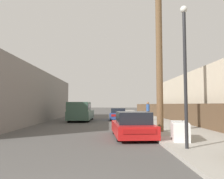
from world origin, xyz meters
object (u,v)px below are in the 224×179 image
object	(u,v)px
utility_pole	(159,53)
pedestrian	(148,110)
discarded_fridge	(180,131)
car_parked_mid	(118,114)
parked_sports_car_red	(132,126)
pickup_truck	(81,112)
street_lamp	(185,65)

from	to	relation	value
utility_pole	pedestrian	size ratio (longest dim) A/B	4.97
discarded_fridge	pedestrian	world-z (taller)	pedestrian
pedestrian	car_parked_mid	bearing A→B (deg)	146.00
car_parked_mid	pedestrian	size ratio (longest dim) A/B	2.30
parked_sports_car_red	pickup_truck	distance (m)	11.34
parked_sports_car_red	car_parked_mid	world-z (taller)	parked_sports_car_red
car_parked_mid	pedestrian	world-z (taller)	pedestrian
pickup_truck	utility_pole	bearing A→B (deg)	123.65
street_lamp	car_parked_mid	bearing A→B (deg)	96.02
car_parked_mid	utility_pole	xyz separation A→B (m)	(1.92, -11.18, 4.11)
discarded_fridge	car_parked_mid	distance (m)	14.30
street_lamp	pedestrian	size ratio (longest dim) A/B	2.85
utility_pole	pedestrian	world-z (taller)	utility_pole
discarded_fridge	utility_pole	size ratio (longest dim) A/B	0.21
discarded_fridge	street_lamp	xyz separation A→B (m)	(-0.38, -1.93, 2.58)
car_parked_mid	discarded_fridge	bearing A→B (deg)	-77.88
pickup_truck	street_lamp	distance (m)	15.16
discarded_fridge	pedestrian	bearing A→B (deg)	98.47
discarded_fridge	pedestrian	xyz separation A→B (m)	(0.80, 12.21, 0.55)
utility_pole	street_lamp	xyz separation A→B (m)	(-0.22, -4.90, -1.61)
pickup_truck	pedestrian	world-z (taller)	pedestrian
pickup_truck	street_lamp	bearing A→B (deg)	112.83
parked_sports_car_red	pickup_truck	size ratio (longest dim) A/B	0.73
parked_sports_car_red	utility_pole	distance (m)	4.75
car_parked_mid	pickup_truck	size ratio (longest dim) A/B	0.74
parked_sports_car_red	pedestrian	xyz separation A→B (m)	(2.75, 10.80, 0.47)
car_parked_mid	utility_pole	distance (m)	12.07
car_parked_mid	pickup_truck	world-z (taller)	pickup_truck
car_parked_mid	pedestrian	xyz separation A→B (m)	(2.88, -1.94, 0.47)
parked_sports_car_red	street_lamp	bearing A→B (deg)	-67.89
discarded_fridge	street_lamp	world-z (taller)	street_lamp
discarded_fridge	pedestrian	distance (m)	12.24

